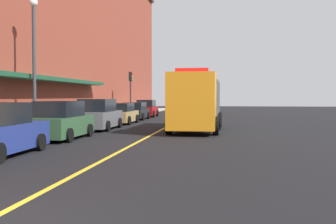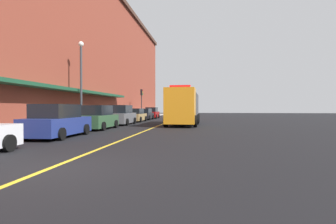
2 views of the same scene
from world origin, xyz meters
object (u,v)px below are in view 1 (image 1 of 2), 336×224
parked_car_3 (98,115)px  parked_car_4 (121,114)px  parked_car_5 (135,111)px  parking_meter_0 (108,109)px  street_lamp_left (34,51)px  parked_car_2 (61,121)px  parking_meter_1 (81,112)px  utility_truck (197,102)px  parking_meter_2 (54,114)px  traffic_light_near (131,85)px  parked_car_6 (147,109)px

parked_car_3 → parked_car_4: size_ratio=1.15×
parked_car_5 → parking_meter_0: bearing=161.6°
street_lamp_left → parked_car_5: bearing=82.6°
parked_car_2 → parking_meter_1: 6.85m
utility_truck → parking_meter_2: 8.33m
parked_car_2 → parked_car_4: parked_car_2 is taller
utility_truck → traffic_light_near: size_ratio=2.04×
parked_car_2 → parked_car_6: (-0.11, 21.62, -0.04)m
parked_car_2 → parked_car_3: (-0.01, 5.68, 0.03)m
parked_car_5 → street_lamp_left: (-1.94, -15.00, 3.67)m
parked_car_6 → parking_meter_1: (-1.38, -14.94, 0.26)m
parked_car_4 → parking_meter_0: parked_car_4 is taller
parked_car_3 → parked_car_5: (-0.13, 10.86, -0.15)m
utility_truck → traffic_light_near: traffic_light_near is taller
parked_car_4 → parking_meter_0: bearing=43.9°
parking_meter_2 → street_lamp_left: bearing=-121.1°
parked_car_5 → utility_truck: (6.18, -10.48, 0.95)m
parking_meter_2 → parked_car_6: bearing=85.9°
parked_car_6 → parked_car_3: bearing=179.2°
parking_meter_0 → traffic_light_near: bearing=89.5°
parked_car_3 → parked_car_6: bearing=-1.1°
parked_car_5 → parking_meter_0: parked_car_5 is taller
parked_car_3 → parked_car_6: (-0.09, 15.94, -0.07)m
parking_meter_2 → parking_meter_1: bearing=90.0°
parked_car_5 → traffic_light_near: size_ratio=0.96×
parked_car_5 → traffic_light_near: (-1.28, 3.68, 2.43)m
parked_car_4 → parking_meter_1: bearing=161.3°
parked_car_3 → parked_car_4: 5.35m
parking_meter_1 → parking_meter_0: bearing=90.0°
street_lamp_left → parked_car_6: bearing=84.4°
parked_car_3 → utility_truck: (6.05, 0.38, 0.80)m
parking_meter_1 → street_lamp_left: (-0.60, -5.14, 3.34)m
parked_car_4 → parked_car_5: 5.51m
parked_car_3 → utility_truck: utility_truck is taller
parked_car_4 → parked_car_6: size_ratio=0.97×
parked_car_5 → utility_truck: size_ratio=0.47×
parked_car_2 → utility_truck: 8.60m
parked_car_4 → parking_meter_1: parked_car_4 is taller
traffic_light_near → parking_meter_0: bearing=-90.5°
parked_car_6 → street_lamp_left: 20.50m
parked_car_4 → parking_meter_0: size_ratio=3.13×
parked_car_4 → street_lamp_left: bearing=167.8°
parked_car_2 → parking_meter_1: bearing=12.1°
parked_car_2 → parking_meter_2: bearing=30.0°
parked_car_6 → parking_meter_1: size_ratio=3.22×
parked_car_3 → parking_meter_1: 1.79m
parked_car_4 → parking_meter_1: size_ratio=3.13×
parked_car_3 → utility_truck: bearing=-87.9°
parked_car_2 → street_lamp_left: bearing=53.1°
parking_meter_1 → parking_meter_2: (0.00, -4.15, 0.00)m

